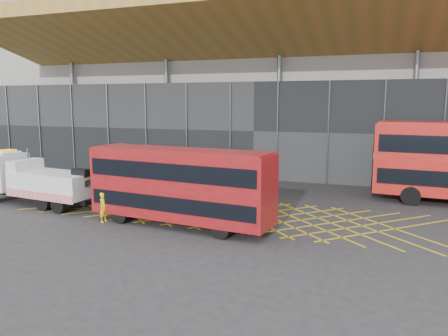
% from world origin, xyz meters
% --- Properties ---
extents(ground_plane, '(120.00, 120.00, 0.00)m').
position_xyz_m(ground_plane, '(0.00, 0.00, 0.00)').
color(ground_plane, '#27272A').
extents(road_markings, '(24.76, 7.16, 0.01)m').
position_xyz_m(road_markings, '(4.00, 0.00, 0.01)').
color(road_markings, gold).
rests_on(road_markings, ground_plane).
extents(construction_building, '(55.00, 23.97, 18.00)m').
position_xyz_m(construction_building, '(1.92, 18.40, 8.98)').
color(construction_building, gray).
rests_on(construction_building, ground_plane).
extents(recovery_truck, '(9.75, 3.25, 3.38)m').
position_xyz_m(recovery_truck, '(-8.33, -2.06, 1.56)').
color(recovery_truck, black).
rests_on(recovery_truck, ground_plane).
extents(bus_towed, '(10.09, 3.39, 4.02)m').
position_xyz_m(bus_towed, '(2.31, -3.28, 2.23)').
color(bus_towed, maroon).
rests_on(bus_towed, ground_plane).
extents(worker, '(0.41, 0.60, 1.60)m').
position_xyz_m(worker, '(-1.86, -3.96, 0.80)').
color(worker, yellow).
rests_on(worker, ground_plane).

